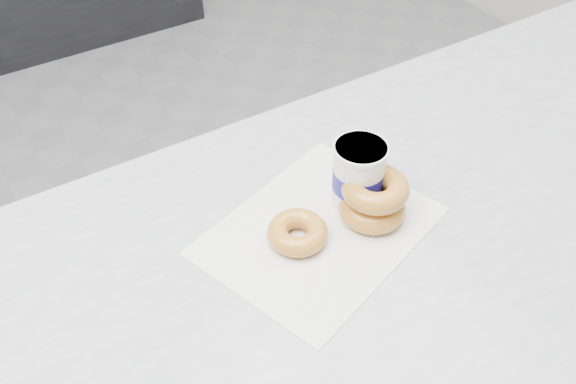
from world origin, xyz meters
name	(u,v)px	position (x,y,z in m)	size (l,w,h in m)	color
wax_paper	(319,231)	(0.36, -0.53, 0.90)	(0.34, 0.26, 0.00)	silver
donut_single	(298,232)	(0.32, -0.53, 0.92)	(0.09, 0.09, 0.03)	#B76B32
donut_stack	(374,198)	(0.44, -0.55, 0.94)	(0.13, 0.13, 0.07)	#B76B32
coffee_cup	(358,175)	(0.44, -0.51, 0.96)	(0.09, 0.09, 0.11)	white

